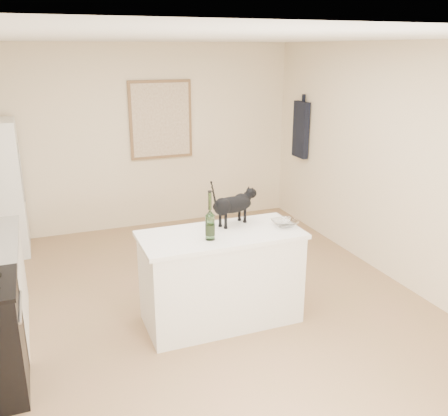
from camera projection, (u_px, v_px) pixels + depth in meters
The scene contains 14 objects.
floor at pixel (205, 311), 4.95m from camera, with size 5.50×5.50×0.00m, color #996F51.
ceiling at pixel (201, 38), 4.15m from camera, with size 5.50×5.50×0.00m, color white.
wall_back at pixel (140, 138), 6.99m from camera, with size 4.50×4.50×0.00m, color beige.
wall_front at pixel (410, 347), 2.11m from camera, with size 4.50×4.50×0.00m, color beige.
wall_right at pixel (400, 167), 5.32m from camera, with size 5.50×5.50×0.00m, color beige.
island_base at pixel (221, 279), 4.67m from camera, with size 1.44×0.67×0.86m, color white.
island_top at pixel (221, 235), 4.54m from camera, with size 1.50×0.70×0.04m, color white.
artwork_frame at pixel (161, 120), 6.99m from camera, with size 0.90×0.03×1.10m, color brown.
artwork_canvas at pixel (161, 120), 6.97m from camera, with size 0.82×0.00×1.02m, color beige.
hanging_garment at pixel (301, 130), 7.09m from camera, with size 0.08×0.34×0.80m, color black.
black_cat at pixel (232, 207), 4.69m from camera, with size 0.51×0.15×0.36m, color black, non-canonical shape.
wine_bottle at pixel (210, 218), 4.31m from camera, with size 0.08×0.08×0.40m, color #275622.
glass_bowl at pixel (285, 223), 4.69m from camera, with size 0.24×0.24×0.06m, color silver.
fridge_paper at pixel (19, 151), 6.19m from camera, with size 0.01×0.16×0.20m, color white.
Camera 1 is at (-1.40, -4.16, 2.52)m, focal length 39.52 mm.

